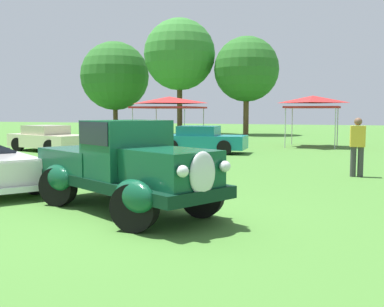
{
  "coord_description": "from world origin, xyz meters",
  "views": [
    {
      "loc": [
        3.65,
        -7.03,
        1.85
      ],
      "look_at": [
        0.12,
        2.42,
        0.92
      ],
      "focal_mm": 42.03,
      "sensor_mm": 36.0,
      "label": 1
    }
  ],
  "objects_px": {
    "show_car_cream": "(47,139)",
    "canopy_tent_center_field": "(313,101)",
    "canopy_tent_left_field": "(169,102)",
    "feature_pickup_truck": "(125,165)",
    "show_car_teal": "(201,140)",
    "spectator_between_cars": "(357,145)"
  },
  "relations": [
    {
      "from": "show_car_cream",
      "to": "canopy_tent_left_field",
      "type": "height_order",
      "value": "canopy_tent_left_field"
    },
    {
      "from": "feature_pickup_truck",
      "to": "canopy_tent_left_field",
      "type": "bearing_deg",
      "value": 110.54
    },
    {
      "from": "spectator_between_cars",
      "to": "show_car_cream",
      "type": "bearing_deg",
      "value": 164.6
    },
    {
      "from": "feature_pickup_truck",
      "to": "canopy_tent_center_field",
      "type": "height_order",
      "value": "canopy_tent_center_field"
    },
    {
      "from": "canopy_tent_left_field",
      "to": "canopy_tent_center_field",
      "type": "xyz_separation_m",
      "value": [
        7.71,
        1.28,
        -0.0
      ]
    },
    {
      "from": "feature_pickup_truck",
      "to": "spectator_between_cars",
      "type": "bearing_deg",
      "value": 57.12
    },
    {
      "from": "show_car_cream",
      "to": "spectator_between_cars",
      "type": "relative_size",
      "value": 2.72
    },
    {
      "from": "canopy_tent_center_field",
      "to": "canopy_tent_left_field",
      "type": "bearing_deg",
      "value": -170.56
    },
    {
      "from": "canopy_tent_left_field",
      "to": "canopy_tent_center_field",
      "type": "distance_m",
      "value": 7.81
    },
    {
      "from": "canopy_tent_left_field",
      "to": "canopy_tent_center_field",
      "type": "relative_size",
      "value": 1.23
    },
    {
      "from": "show_car_cream",
      "to": "show_car_teal",
      "type": "distance_m",
      "value": 7.29
    },
    {
      "from": "canopy_tent_left_field",
      "to": "canopy_tent_center_field",
      "type": "height_order",
      "value": "same"
    },
    {
      "from": "show_car_teal",
      "to": "canopy_tent_left_field",
      "type": "distance_m",
      "value": 5.65
    },
    {
      "from": "feature_pickup_truck",
      "to": "canopy_tent_left_field",
      "type": "height_order",
      "value": "canopy_tent_left_field"
    },
    {
      "from": "feature_pickup_truck",
      "to": "show_car_cream",
      "type": "bearing_deg",
      "value": 133.99
    },
    {
      "from": "spectator_between_cars",
      "to": "canopy_tent_left_field",
      "type": "distance_m",
      "value": 14.03
    },
    {
      "from": "feature_pickup_truck",
      "to": "show_car_teal",
      "type": "xyz_separation_m",
      "value": [
        -2.61,
        11.8,
        -0.27
      ]
    },
    {
      "from": "show_car_cream",
      "to": "canopy_tent_center_field",
      "type": "distance_m",
      "value": 13.62
    },
    {
      "from": "show_car_cream",
      "to": "canopy_tent_center_field",
      "type": "relative_size",
      "value": 1.68
    },
    {
      "from": "canopy_tent_center_field",
      "to": "show_car_cream",
      "type": "bearing_deg",
      "value": -147.75
    },
    {
      "from": "show_car_teal",
      "to": "canopy_tent_left_field",
      "type": "height_order",
      "value": "canopy_tent_left_field"
    },
    {
      "from": "show_car_teal",
      "to": "canopy_tent_center_field",
      "type": "bearing_deg",
      "value": 51.4
    }
  ]
}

